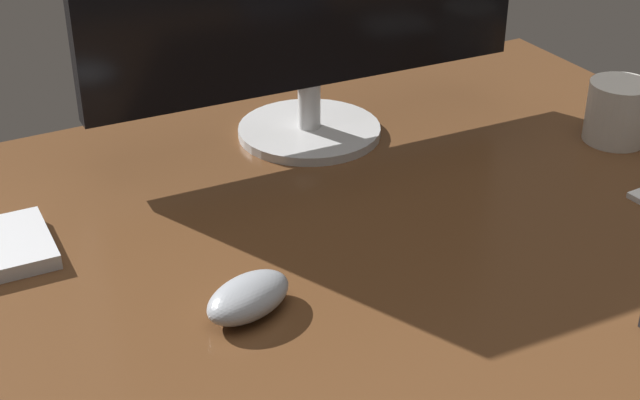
{
  "coord_description": "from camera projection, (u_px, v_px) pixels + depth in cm",
  "views": [
    {
      "loc": [
        -39.05,
        -85.41,
        59.98
      ],
      "look_at": [
        4.71,
        -3.45,
        8.0
      ],
      "focal_mm": 53.07,
      "sensor_mm": 36.0,
      "label": 1
    }
  ],
  "objects": [
    {
      "name": "desk",
      "position": [
        271.0,
        249.0,
        1.11
      ],
      "size": [
        140.0,
        84.0,
        2.0
      ],
      "primitive_type": "cube",
      "color": "brown",
      "rests_on": "ground"
    },
    {
      "name": "computer_mouse",
      "position": [
        248.0,
        297.0,
        0.97
      ],
      "size": [
        11.86,
        9.54,
        3.68
      ],
      "primitive_type": "ellipsoid",
      "rotation": [
        0.0,
        0.0,
        0.38
      ],
      "color": "#999EA5",
      "rests_on": "desk"
    },
    {
      "name": "coffee_mug",
      "position": [
        618.0,
        112.0,
        1.32
      ],
      "size": [
        8.84,
        8.84,
        8.63
      ],
      "primitive_type": "cylinder",
      "color": "silver",
      "rests_on": "desk"
    }
  ]
}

